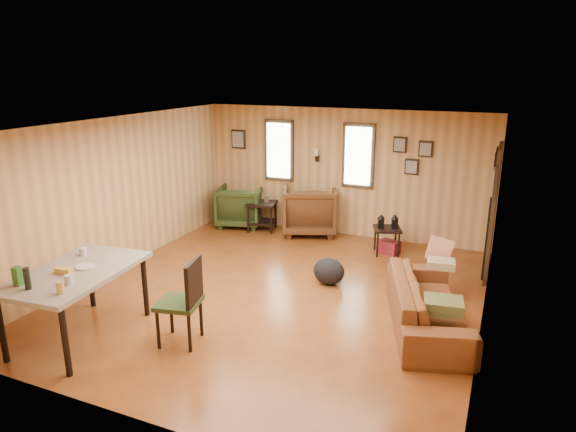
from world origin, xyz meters
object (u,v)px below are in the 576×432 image
at_px(recliner_brown, 309,207).
at_px(dining_table, 75,277).
at_px(sofa, 428,296).
at_px(end_table, 262,211).
at_px(recliner_green, 240,204).
at_px(side_table, 387,227).

xyz_separation_m(recliner_brown, dining_table, (-1.06, -4.84, 0.26)).
relative_size(sofa, end_table, 2.98).
bearing_deg(dining_table, end_table, 83.06).
relative_size(sofa, recliner_green, 2.35).
relative_size(side_table, dining_table, 0.41).
distance_m(recliner_brown, dining_table, 4.96).
bearing_deg(side_table, recliner_green, 171.82).
bearing_deg(end_table, sofa, -36.82).
relative_size(recliner_brown, side_table, 1.44).
height_order(sofa, recliner_green, recliner_green).
bearing_deg(end_table, recliner_brown, 13.44).
height_order(sofa, end_table, sofa).
xyz_separation_m(recliner_brown, side_table, (1.65, -0.54, -0.03)).
xyz_separation_m(sofa, recliner_green, (-4.16, 2.83, 0.04)).
height_order(recliner_green, end_table, recliner_green).
distance_m(end_table, dining_table, 4.64).
bearing_deg(recliner_brown, side_table, 140.13).
bearing_deg(sofa, recliner_green, 38.48).
bearing_deg(recliner_green, end_table, 150.99).
height_order(recliner_green, dining_table, dining_table).
relative_size(recliner_brown, end_table, 1.46).
distance_m(recliner_brown, end_table, 0.95).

